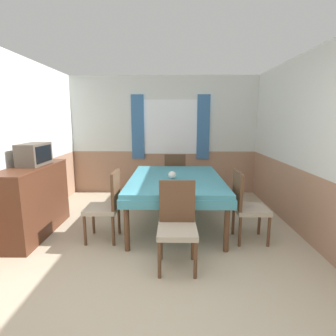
{
  "coord_description": "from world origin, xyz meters",
  "views": [
    {
      "loc": [
        0.19,
        -1.98,
        1.67
      ],
      "look_at": [
        0.12,
        2.06,
        0.91
      ],
      "focal_mm": 28.0,
      "sensor_mm": 36.0,
      "label": 1
    }
  ],
  "objects_px": {
    "dining_table": "(176,183)",
    "chair_head_near": "(177,222)",
    "sideboard": "(34,200)",
    "tv": "(34,154)",
    "vase": "(172,175)",
    "chair_left_near": "(107,204)",
    "chair_right_near": "(246,204)",
    "chair_head_window": "(175,176)"
  },
  "relations": [
    {
      "from": "dining_table",
      "to": "chair_head_near",
      "type": "bearing_deg",
      "value": -90.0
    },
    {
      "from": "dining_table",
      "to": "sideboard",
      "type": "relative_size",
      "value": 1.45
    },
    {
      "from": "sideboard",
      "to": "tv",
      "type": "distance_m",
      "value": 0.66
    },
    {
      "from": "dining_table",
      "to": "tv",
      "type": "height_order",
      "value": "tv"
    },
    {
      "from": "sideboard",
      "to": "vase",
      "type": "xyz_separation_m",
      "value": [
        2.0,
        0.33,
        0.31
      ]
    },
    {
      "from": "chair_left_near",
      "to": "chair_right_near",
      "type": "height_order",
      "value": "same"
    },
    {
      "from": "chair_right_near",
      "to": "tv",
      "type": "bearing_deg",
      "value": -95.09
    },
    {
      "from": "chair_head_window",
      "to": "tv",
      "type": "relative_size",
      "value": 1.8
    },
    {
      "from": "chair_left_near",
      "to": "dining_table",
      "type": "bearing_deg",
      "value": -58.28
    },
    {
      "from": "sideboard",
      "to": "chair_right_near",
      "type": "bearing_deg",
      "value": -3.06
    },
    {
      "from": "sideboard",
      "to": "tv",
      "type": "height_order",
      "value": "tv"
    },
    {
      "from": "chair_head_near",
      "to": "vase",
      "type": "bearing_deg",
      "value": -87.15
    },
    {
      "from": "chair_head_window",
      "to": "tv",
      "type": "distance_m",
      "value": 2.66
    },
    {
      "from": "chair_head_window",
      "to": "tv",
      "type": "height_order",
      "value": "tv"
    },
    {
      "from": "chair_head_window",
      "to": "chair_head_near",
      "type": "distance_m",
      "value": 2.48
    },
    {
      "from": "chair_head_window",
      "to": "chair_right_near",
      "type": "bearing_deg",
      "value": -62.42
    },
    {
      "from": "tv",
      "to": "chair_head_near",
      "type": "bearing_deg",
      "value": -24.1
    },
    {
      "from": "chair_right_near",
      "to": "sideboard",
      "type": "height_order",
      "value": "sideboard"
    },
    {
      "from": "chair_left_near",
      "to": "vase",
      "type": "bearing_deg",
      "value": -61.36
    },
    {
      "from": "chair_head_window",
      "to": "chair_head_near",
      "type": "bearing_deg",
      "value": -90.0
    },
    {
      "from": "chair_left_near",
      "to": "tv",
      "type": "relative_size",
      "value": 1.8
    },
    {
      "from": "chair_right_near",
      "to": "chair_left_near",
      "type": "bearing_deg",
      "value": -90.0
    },
    {
      "from": "chair_left_near",
      "to": "chair_head_window",
      "type": "xyz_separation_m",
      "value": [
        0.96,
        1.83,
        0.0
      ]
    },
    {
      "from": "dining_table",
      "to": "vase",
      "type": "xyz_separation_m",
      "value": [
        -0.06,
        -0.1,
        0.16
      ]
    },
    {
      "from": "chair_head_near",
      "to": "chair_head_window",
      "type": "bearing_deg",
      "value": -90.0
    },
    {
      "from": "chair_right_near",
      "to": "chair_head_near",
      "type": "xyz_separation_m",
      "value": [
        -0.96,
        -0.65,
        0.0
      ]
    },
    {
      "from": "chair_left_near",
      "to": "chair_head_window",
      "type": "height_order",
      "value": "same"
    },
    {
      "from": "chair_right_near",
      "to": "dining_table",
      "type": "bearing_deg",
      "value": -121.72
    },
    {
      "from": "dining_table",
      "to": "tv",
      "type": "xyz_separation_m",
      "value": [
        -2.05,
        -0.32,
        0.51
      ]
    },
    {
      "from": "sideboard",
      "to": "tv",
      "type": "bearing_deg",
      "value": 83.26
    },
    {
      "from": "chair_left_near",
      "to": "tv",
      "type": "distance_m",
      "value": 1.3
    },
    {
      "from": "chair_head_window",
      "to": "vase",
      "type": "height_order",
      "value": "chair_head_window"
    },
    {
      "from": "vase",
      "to": "chair_head_near",
      "type": "bearing_deg",
      "value": -87.15
    },
    {
      "from": "chair_head_near",
      "to": "sideboard",
      "type": "distance_m",
      "value": 2.21
    },
    {
      "from": "chair_head_window",
      "to": "chair_head_near",
      "type": "height_order",
      "value": "same"
    },
    {
      "from": "chair_left_near",
      "to": "sideboard",
      "type": "height_order",
      "value": "sideboard"
    },
    {
      "from": "vase",
      "to": "chair_right_near",
      "type": "bearing_deg",
      "value": -25.87
    },
    {
      "from": "chair_head_near",
      "to": "sideboard",
      "type": "bearing_deg",
      "value": -21.46
    },
    {
      "from": "dining_table",
      "to": "vase",
      "type": "bearing_deg",
      "value": -119.62
    },
    {
      "from": "chair_head_near",
      "to": "vase",
      "type": "height_order",
      "value": "chair_head_near"
    },
    {
      "from": "dining_table",
      "to": "chair_head_window",
      "type": "height_order",
      "value": "chair_head_window"
    },
    {
      "from": "dining_table",
      "to": "chair_left_near",
      "type": "distance_m",
      "value": 1.13
    }
  ]
}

